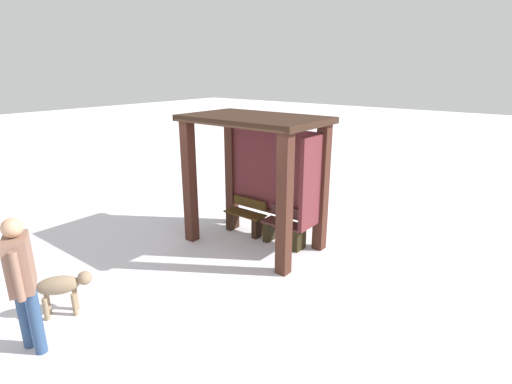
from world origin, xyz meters
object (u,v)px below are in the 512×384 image
(bus_shelter, at_px, (262,158))
(bench_left_inside, at_px, (246,218))
(dog, at_px, (62,286))
(bench_center_inside, at_px, (285,229))
(person_walking, at_px, (21,275))

(bus_shelter, xyz_separation_m, bench_left_inside, (-0.59, 0.20, -1.45))
(bench_left_inside, xyz_separation_m, dog, (-0.15, -3.92, 0.13))
(bench_center_inside, bearing_deg, bench_left_inside, 179.90)
(bench_center_inside, height_order, dog, bench_center_inside)
(bus_shelter, distance_m, bench_center_inside, 1.51)
(dog, bearing_deg, bench_left_inside, 87.74)
(bench_left_inside, relative_size, dog, 1.20)
(dog, bearing_deg, person_walking, -55.60)
(bus_shelter, bearing_deg, dog, -101.31)
(bench_left_inside, bearing_deg, bench_center_inside, -0.10)
(bench_left_inside, xyz_separation_m, person_walking, (0.27, -4.54, 0.73))
(person_walking, bearing_deg, bus_shelter, 85.75)
(bench_left_inside, bearing_deg, bus_shelter, -18.52)
(bus_shelter, distance_m, bench_left_inside, 1.58)
(bus_shelter, relative_size, dog, 3.48)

